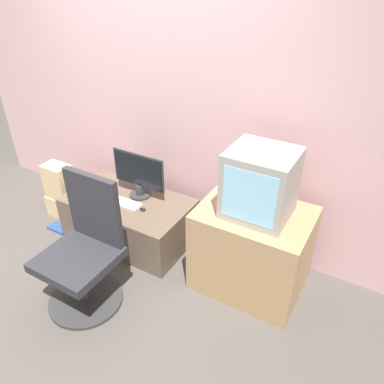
{
  "coord_description": "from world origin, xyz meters",
  "views": [
    {
      "loc": [
        1.87,
        -1.28,
        2.28
      ],
      "look_at": [
        0.59,
        0.94,
        0.67
      ],
      "focal_mm": 35.0,
      "sensor_mm": 36.0,
      "label": 1
    }
  ],
  "objects_px": {
    "keyboard": "(125,203)",
    "office_chair": "(85,254)",
    "cardboard_box_lower": "(64,205)",
    "book": "(59,228)",
    "crt_tv": "(260,184)",
    "main_monitor": "(139,175)",
    "mouse": "(143,209)"
  },
  "relations": [
    {
      "from": "office_chair",
      "to": "cardboard_box_lower",
      "type": "relative_size",
      "value": 3.25
    },
    {
      "from": "main_monitor",
      "to": "mouse",
      "type": "xyz_separation_m",
      "value": [
        0.16,
        -0.19,
        -0.21
      ]
    },
    {
      "from": "main_monitor",
      "to": "cardboard_box_lower",
      "type": "height_order",
      "value": "main_monitor"
    },
    {
      "from": "main_monitor",
      "to": "book",
      "type": "distance_m",
      "value": 1.05
    },
    {
      "from": "main_monitor",
      "to": "keyboard",
      "type": "distance_m",
      "value": 0.28
    },
    {
      "from": "keyboard",
      "to": "cardboard_box_lower",
      "type": "relative_size",
      "value": 0.95
    },
    {
      "from": "keyboard",
      "to": "book",
      "type": "bearing_deg",
      "value": -163.92
    },
    {
      "from": "mouse",
      "to": "office_chair",
      "type": "xyz_separation_m",
      "value": [
        -0.03,
        -0.67,
        -0.01
      ]
    },
    {
      "from": "keyboard",
      "to": "office_chair",
      "type": "height_order",
      "value": "office_chair"
    },
    {
      "from": "mouse",
      "to": "cardboard_box_lower",
      "type": "height_order",
      "value": "mouse"
    },
    {
      "from": "mouse",
      "to": "cardboard_box_lower",
      "type": "bearing_deg",
      "value": 179.22
    },
    {
      "from": "keyboard",
      "to": "office_chair",
      "type": "distance_m",
      "value": 0.7
    },
    {
      "from": "keyboard",
      "to": "cardboard_box_lower",
      "type": "height_order",
      "value": "keyboard"
    },
    {
      "from": "cardboard_box_lower",
      "to": "book",
      "type": "relative_size",
      "value": 1.48
    },
    {
      "from": "main_monitor",
      "to": "book",
      "type": "relative_size",
      "value": 2.5
    },
    {
      "from": "main_monitor",
      "to": "cardboard_box_lower",
      "type": "relative_size",
      "value": 1.68
    },
    {
      "from": "crt_tv",
      "to": "cardboard_box_lower",
      "type": "height_order",
      "value": "crt_tv"
    },
    {
      "from": "keyboard",
      "to": "mouse",
      "type": "distance_m",
      "value": 0.2
    },
    {
      "from": "main_monitor",
      "to": "cardboard_box_lower",
      "type": "xyz_separation_m",
      "value": [
        -0.88,
        -0.17,
        -0.53
      ]
    },
    {
      "from": "book",
      "to": "keyboard",
      "type": "bearing_deg",
      "value": 16.08
    },
    {
      "from": "crt_tv",
      "to": "book",
      "type": "xyz_separation_m",
      "value": [
        -1.91,
        -0.26,
        -0.95
      ]
    },
    {
      "from": "cardboard_box_lower",
      "to": "book",
      "type": "xyz_separation_m",
      "value": [
        0.13,
        -0.21,
        -0.1
      ]
    },
    {
      "from": "main_monitor",
      "to": "cardboard_box_lower",
      "type": "bearing_deg",
      "value": -168.99
    },
    {
      "from": "mouse",
      "to": "cardboard_box_lower",
      "type": "relative_size",
      "value": 0.17
    },
    {
      "from": "mouse",
      "to": "main_monitor",
      "type": "bearing_deg",
      "value": 131.27
    },
    {
      "from": "keyboard",
      "to": "mouse",
      "type": "relative_size",
      "value": 5.59
    },
    {
      "from": "keyboard",
      "to": "crt_tv",
      "type": "bearing_deg",
      "value": 2.81
    },
    {
      "from": "book",
      "to": "main_monitor",
      "type": "bearing_deg",
      "value": 27.0
    },
    {
      "from": "mouse",
      "to": "cardboard_box_lower",
      "type": "distance_m",
      "value": 1.1
    },
    {
      "from": "main_monitor",
      "to": "office_chair",
      "type": "xyz_separation_m",
      "value": [
        0.13,
        -0.86,
        -0.22
      ]
    },
    {
      "from": "main_monitor",
      "to": "mouse",
      "type": "relative_size",
      "value": 9.89
    },
    {
      "from": "office_chair",
      "to": "book",
      "type": "distance_m",
      "value": 1.09
    }
  ]
}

